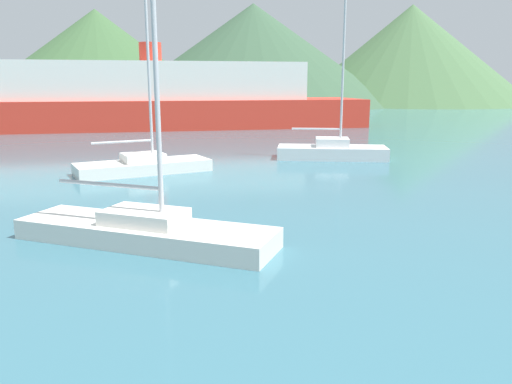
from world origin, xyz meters
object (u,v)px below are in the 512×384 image
sailboat_middle (145,229)px  ferry_distant (152,99)px  sailboat_inner (332,150)px  sailboat_outer (143,164)px

sailboat_middle → ferry_distant: (-2.74, 32.48, 2.07)m
sailboat_inner → ferry_distant: bearing=131.0°
sailboat_inner → ferry_distant: size_ratio=0.26×
sailboat_middle → sailboat_outer: sailboat_middle is taller
sailboat_outer → ferry_distant: (-1.61, 22.53, 2.07)m
sailboat_inner → sailboat_outer: sailboat_inner is taller
sailboat_middle → sailboat_inner: bearing=84.5°
sailboat_inner → sailboat_outer: (-9.25, -3.20, -0.10)m
sailboat_inner → sailboat_middle: size_ratio=1.27×
sailboat_inner → ferry_distant: sailboat_inner is taller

